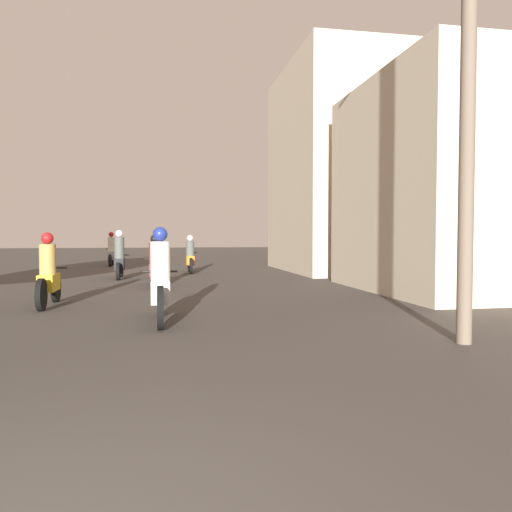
{
  "coord_description": "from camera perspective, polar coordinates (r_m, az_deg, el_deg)",
  "views": [
    {
      "loc": [
        0.68,
        -1.95,
        1.44
      ],
      "look_at": [
        3.98,
        15.74,
        0.71
      ],
      "focal_mm": 35.0,
      "sensor_mm": 36.0,
      "label": 1
    }
  ],
  "objects": [
    {
      "name": "motorcycle_silver",
      "position": [
        24.8,
        -16.19,
        0.41
      ],
      "size": [
        0.6,
        1.92,
        1.63
      ],
      "rotation": [
        0.0,
        0.0,
        -0.1
      ],
      "color": "black",
      "rests_on": "ground_plane"
    },
    {
      "name": "building_right_far",
      "position": [
        21.18,
        9.49,
        9.66
      ],
      "size": [
        4.48,
        7.3,
        8.31
      ],
      "color": "beige",
      "rests_on": "ground_plane"
    },
    {
      "name": "motorcycle_yellow",
      "position": [
        10.99,
        -22.63,
        -2.19
      ],
      "size": [
        0.6,
        1.96,
        1.51
      ],
      "rotation": [
        0.0,
        0.0,
        -0.14
      ],
      "color": "black",
      "rests_on": "ground_plane"
    },
    {
      "name": "motorcycle_black",
      "position": [
        17.37,
        -15.32,
        -0.38
      ],
      "size": [
        0.6,
        1.84,
        1.63
      ],
      "rotation": [
        0.0,
        0.0,
        0.12
      ],
      "color": "black",
      "rests_on": "ground_plane"
    },
    {
      "name": "motorcycle_orange",
      "position": [
        19.59,
        -7.54,
        -0.19
      ],
      "size": [
        0.6,
        2.05,
        1.47
      ],
      "rotation": [
        0.0,
        0.0,
        0.05
      ],
      "color": "black",
      "rests_on": "ground_plane"
    },
    {
      "name": "motorcycle_red",
      "position": [
        14.49,
        -11.49,
        -1.06
      ],
      "size": [
        0.6,
        2.08,
        1.47
      ],
      "rotation": [
        0.0,
        0.0,
        -0.15
      ],
      "color": "black",
      "rests_on": "ground_plane"
    },
    {
      "name": "building_right_near",
      "position": [
        14.22,
        22.53,
        7.35
      ],
      "size": [
        5.05,
        6.09,
        5.46
      ],
      "color": "beige",
      "rests_on": "ground_plane"
    },
    {
      "name": "utility_pole_near",
      "position": [
        7.64,
        23.15,
        22.21
      ],
      "size": [
        1.6,
        0.2,
        7.79
      ],
      "color": "#6B5B4C",
      "rests_on": "ground_plane"
    },
    {
      "name": "motorcycle_white",
      "position": [
        8.42,
        -10.85,
        -3.2
      ],
      "size": [
        0.6,
        2.05,
        1.59
      ],
      "rotation": [
        0.0,
        0.0,
        0.12
      ],
      "color": "black",
      "rests_on": "ground_plane"
    }
  ]
}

